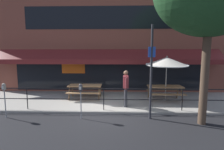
% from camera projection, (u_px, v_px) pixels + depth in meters
% --- Properties ---
extents(ground_plane, '(120.00, 120.00, 0.00)m').
position_uv_depth(ground_plane, '(103.00, 114.00, 7.52)').
color(ground_plane, black).
extents(patio_deck, '(15.00, 4.00, 0.10)m').
position_uv_depth(patio_deck, '(106.00, 100.00, 9.49)').
color(patio_deck, '#9E998E').
rests_on(patio_deck, ground).
extents(restaurant_building, '(15.00, 1.60, 6.88)m').
position_uv_depth(restaurant_building, '(108.00, 40.00, 11.27)').
color(restaurant_building, brown).
rests_on(restaurant_building, ground).
extents(patio_railing, '(13.84, 0.04, 0.97)m').
position_uv_depth(patio_railing, '(104.00, 94.00, 7.71)').
color(patio_railing, black).
rests_on(patio_railing, patio_deck).
extents(picnic_table_left, '(1.80, 1.42, 0.76)m').
position_uv_depth(picnic_table_left, '(85.00, 88.00, 9.63)').
color(picnic_table_left, '#997047').
rests_on(picnic_table_left, patio_deck).
extents(picnic_table_centre, '(1.80, 1.42, 0.76)m').
position_uv_depth(picnic_table_centre, '(165.00, 89.00, 9.33)').
color(picnic_table_centre, '#997047').
rests_on(picnic_table_centre, patio_deck).
extents(patio_umbrella_centre, '(2.14, 2.14, 2.38)m').
position_uv_depth(patio_umbrella_centre, '(167.00, 61.00, 9.01)').
color(patio_umbrella_centre, '#B7B2A8').
rests_on(patio_umbrella_centre, patio_deck).
extents(pedestrian_walking, '(0.24, 0.62, 1.71)m').
position_uv_depth(pedestrian_walking, '(126.00, 86.00, 8.17)').
color(pedestrian_walking, '#333338').
rests_on(pedestrian_walking, patio_deck).
extents(parking_meter_near, '(0.15, 0.16, 1.42)m').
position_uv_depth(parking_meter_near, '(4.00, 90.00, 6.98)').
color(parking_meter_near, gray).
rests_on(parking_meter_near, ground).
extents(parking_meter_far, '(0.15, 0.16, 1.42)m').
position_uv_depth(parking_meter_far, '(81.00, 91.00, 6.87)').
color(parking_meter_far, gray).
rests_on(parking_meter_far, ground).
extents(street_sign_pole, '(0.28, 0.09, 3.69)m').
position_uv_depth(street_sign_pole, '(151.00, 72.00, 6.77)').
color(street_sign_pole, '#2D2D33').
rests_on(street_sign_pole, ground).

